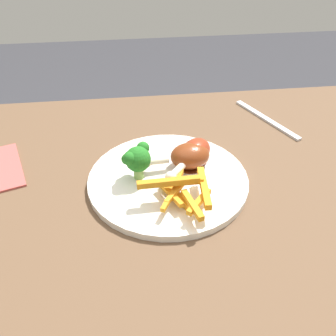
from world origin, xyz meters
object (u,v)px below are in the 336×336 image
object	(u,v)px
dining_table	(154,228)
chicken_drumstick_far	(187,156)
carrot_fries_pile	(182,190)
chicken_drumstick_near	(193,154)
fork	(267,119)
dinner_plate	(168,180)
broccoli_floret_front	(136,157)

from	to	relation	value
dining_table	chicken_drumstick_far	xyz separation A→B (m)	(-0.06, -0.02, 0.15)
carrot_fries_pile	chicken_drumstick_near	bearing A→B (deg)	-110.00
chicken_drumstick_near	carrot_fries_pile	bearing A→B (deg)	70.00
fork	carrot_fries_pile	bearing A→B (deg)	-66.54
dinner_plate	carrot_fries_pile	size ratio (longest dim) A/B	2.11
broccoli_floret_front	dining_table	bearing A→B (deg)	168.45
dining_table	broccoli_floret_front	distance (m)	0.17
chicken_drumstick_near	chicken_drumstick_far	distance (m)	0.01
broccoli_floret_front	chicken_drumstick_near	world-z (taller)	broccoli_floret_front
dining_table	chicken_drumstick_far	world-z (taller)	chicken_drumstick_far
dining_table	chicken_drumstick_near	size ratio (longest dim) A/B	11.26
dining_table	broccoli_floret_front	bearing A→B (deg)	-11.55
broccoli_floret_front	fork	size ratio (longest dim) A/B	0.32
chicken_drumstick_near	fork	xyz separation A→B (m)	(-0.19, -0.15, -0.03)
fork	broccoli_floret_front	bearing A→B (deg)	-83.19
chicken_drumstick_far	dinner_plate	bearing A→B (deg)	36.75
broccoli_floret_front	carrot_fries_pile	world-z (taller)	broccoli_floret_front
broccoli_floret_front	carrot_fries_pile	xyz separation A→B (m)	(-0.07, 0.07, -0.02)
carrot_fries_pile	dinner_plate	bearing A→B (deg)	-77.33
dinner_plate	chicken_drumstick_far	size ratio (longest dim) A/B	2.20
dinner_plate	chicken_drumstick_near	size ratio (longest dim) A/B	2.38
dining_table	carrot_fries_pile	xyz separation A→B (m)	(-0.04, 0.07, 0.15)
dinner_plate	broccoli_floret_front	size ratio (longest dim) A/B	4.51
chicken_drumstick_far	chicken_drumstick_near	bearing A→B (deg)	-150.24
dinner_plate	chicken_drumstick_far	xyz separation A→B (m)	(-0.04, -0.03, 0.03)
broccoli_floret_front	chicken_drumstick_near	bearing A→B (deg)	-166.47
carrot_fries_pile	fork	world-z (taller)	carrot_fries_pile
broccoli_floret_front	fork	xyz separation A→B (m)	(-0.29, -0.18, -0.05)
broccoli_floret_front	fork	distance (m)	0.34
carrot_fries_pile	dining_table	bearing A→B (deg)	-59.41
dining_table	chicken_drumstick_near	xyz separation A→B (m)	(-0.07, -0.03, 0.15)
dinner_plate	chicken_drumstick_far	bearing A→B (deg)	-143.25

